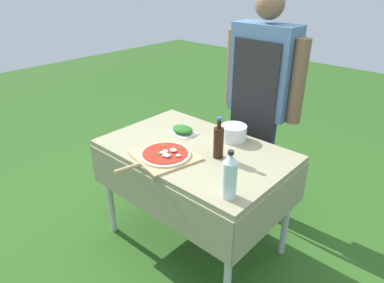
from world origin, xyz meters
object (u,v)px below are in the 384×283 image
at_px(person_cook, 261,93).
at_px(prep_table, 195,161).
at_px(pizza_on_peel, 164,155).
at_px(oil_bottle, 218,142).
at_px(water_bottle, 230,176).
at_px(mixing_tub, 234,133).
at_px(herb_container, 183,130).

bearing_deg(person_cook, prep_table, 84.95).
bearing_deg(pizza_on_peel, oil_bottle, 55.44).
relative_size(prep_table, water_bottle, 4.63).
distance_m(pizza_on_peel, oil_bottle, 0.34).
bearing_deg(oil_bottle, mixing_tub, 105.61).
xyz_separation_m(prep_table, person_cook, (0.08, 0.65, 0.32)).
xyz_separation_m(water_bottle, mixing_tub, (-0.37, 0.55, -0.07)).
xyz_separation_m(prep_table, water_bottle, (0.48, -0.28, 0.22)).
relative_size(pizza_on_peel, water_bottle, 2.04).
distance_m(water_bottle, herb_container, 0.81).
bearing_deg(water_bottle, prep_table, 149.75).
height_order(prep_table, water_bottle, water_bottle).
height_order(prep_table, herb_container, herb_container).
distance_m(prep_table, herb_container, 0.27).
xyz_separation_m(person_cook, herb_container, (-0.30, -0.53, -0.21)).
xyz_separation_m(oil_bottle, mixing_tub, (-0.07, 0.26, -0.05)).
bearing_deg(oil_bottle, water_bottle, -44.31).
height_order(prep_table, oil_bottle, oil_bottle).
distance_m(person_cook, oil_bottle, 0.66).
bearing_deg(prep_table, herb_container, 151.97).
distance_m(person_cook, mixing_tub, 0.42).
relative_size(oil_bottle, water_bottle, 1.01).
bearing_deg(person_cook, water_bottle, 115.34).
xyz_separation_m(prep_table, herb_container, (-0.22, 0.12, 0.12)).
height_order(pizza_on_peel, mixing_tub, mixing_tub).
relative_size(person_cook, pizza_on_peel, 3.20).
xyz_separation_m(pizza_on_peel, water_bottle, (0.54, -0.07, 0.11)).
xyz_separation_m(person_cook, pizza_on_peel, (-0.13, -0.86, -0.22)).
height_order(person_cook, herb_container, person_cook).
bearing_deg(water_bottle, mixing_tub, 123.77).
xyz_separation_m(pizza_on_peel, mixing_tub, (0.17, 0.49, 0.04)).
relative_size(person_cook, oil_bottle, 6.48).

